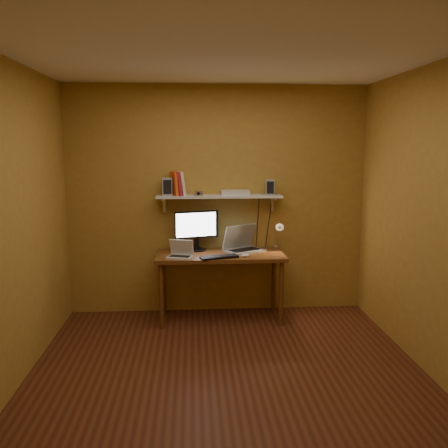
{
  "coord_description": "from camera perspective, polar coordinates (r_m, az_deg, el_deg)",
  "views": [
    {
      "loc": [
        -0.28,
        -3.79,
        1.93
      ],
      "look_at": [
        0.05,
        1.18,
        1.1
      ],
      "focal_mm": 38.0,
      "sensor_mm": 36.0,
      "label": 1
    }
  ],
  "objects": [
    {
      "name": "monitor",
      "position": [
        5.34,
        -3.32,
        -0.53
      ],
      "size": [
        0.49,
        0.26,
        0.45
      ],
      "rotation": [
        0.0,
        0.0,
        0.26
      ],
      "color": "black",
      "rests_on": "desk"
    },
    {
      "name": "netbook",
      "position": [
        5.05,
        -5.24,
        -3.45
      ],
      "size": [
        0.3,
        0.25,
        0.19
      ],
      "rotation": [
        0.0,
        0.0,
        -0.31
      ],
      "color": "silver",
      "rests_on": "desk"
    },
    {
      "name": "laptop",
      "position": [
        5.35,
        2.19,
        -2.43
      ],
      "size": [
        0.5,
        0.46,
        0.29
      ],
      "rotation": [
        0.0,
        0.0,
        0.54
      ],
      "color": "gray",
      "rests_on": "desk"
    },
    {
      "name": "speaker_left",
      "position": [
        5.3,
        -6.85,
        4.49
      ],
      "size": [
        0.12,
        0.12,
        0.2
      ],
      "primitive_type": "cube",
      "rotation": [
        0.0,
        0.0,
        0.08
      ],
      "color": "gray",
      "rests_on": "wall_shelf"
    },
    {
      "name": "wall_shelf",
      "position": [
        5.31,
        -0.57,
        3.31
      ],
      "size": [
        1.4,
        0.25,
        0.21
      ],
      "color": "silver",
      "rests_on": "room"
    },
    {
      "name": "shelf_camera",
      "position": [
        5.23,
        -3.06,
        3.69
      ],
      "size": [
        0.1,
        0.05,
        0.06
      ],
      "color": "silver",
      "rests_on": "wall_shelf"
    },
    {
      "name": "desk",
      "position": [
        5.24,
        -0.44,
        -4.5
      ],
      "size": [
        1.4,
        0.6,
        0.75
      ],
      "color": "brown",
      "rests_on": "ground"
    },
    {
      "name": "mouse",
      "position": [
        5.07,
        2.57,
        -3.8
      ],
      "size": [
        0.1,
        0.08,
        0.03
      ],
      "primitive_type": "ellipsoid",
      "rotation": [
        0.0,
        0.0,
        0.33
      ],
      "color": "silver",
      "rests_on": "desk"
    },
    {
      "name": "keyboard",
      "position": [
        5.02,
        -0.57,
        -3.99
      ],
      "size": [
        0.42,
        0.24,
        0.02
      ],
      "primitive_type": "cube",
      "rotation": [
        0.0,
        0.0,
        0.28
      ],
      "color": "black",
      "rests_on": "desk"
    },
    {
      "name": "speaker_right",
      "position": [
        5.35,
        5.56,
        4.43
      ],
      "size": [
        0.11,
        0.11,
        0.17
      ],
      "primitive_type": "cube",
      "rotation": [
        0.0,
        0.0,
        -0.09
      ],
      "color": "gray",
      "rests_on": "wall_shelf"
    },
    {
      "name": "desk_lamp",
      "position": [
        5.37,
        6.52,
        -0.98
      ],
      "size": [
        0.09,
        0.23,
        0.38
      ],
      "color": "silver",
      "rests_on": "desk"
    },
    {
      "name": "books",
      "position": [
        5.29,
        -5.61,
        4.86
      ],
      "size": [
        0.19,
        0.19,
        0.27
      ],
      "color": "#EA4E15",
      "rests_on": "wall_shelf"
    },
    {
      "name": "router",
      "position": [
        5.32,
        1.37,
        3.79
      ],
      "size": [
        0.32,
        0.22,
        0.05
      ],
      "primitive_type": "cube",
      "rotation": [
        0.0,
        0.0,
        -0.03
      ],
      "color": "silver",
      "rests_on": "wall_shelf"
    },
    {
      "name": "room",
      "position": [
        3.85,
        0.45,
        0.09
      ],
      "size": [
        3.44,
        3.24,
        2.64
      ],
      "color": "#5A2B17",
      "rests_on": "ground"
    }
  ]
}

